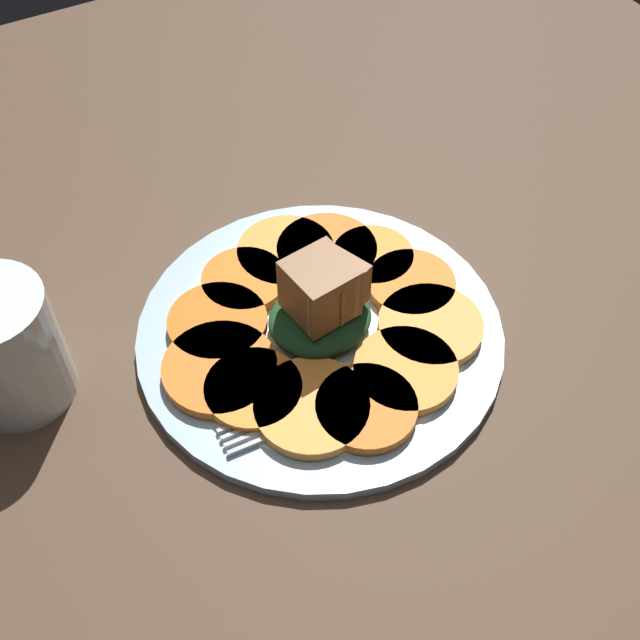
# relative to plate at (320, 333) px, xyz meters

# --- Properties ---
(table_slab) EXTENTS (1.20, 1.20, 0.02)m
(table_slab) POSITION_rel_plate_xyz_m (0.00, 0.00, -0.02)
(table_slab) COLOR #4C3828
(table_slab) RESTS_ON ground
(plate) EXTENTS (0.29, 0.29, 0.01)m
(plate) POSITION_rel_plate_xyz_m (0.00, 0.00, 0.00)
(plate) COLOR #99B7D1
(plate) RESTS_ON table_slab
(carrot_slice_0) EXTENTS (0.08, 0.08, 0.01)m
(carrot_slice_0) POSITION_rel_plate_xyz_m (-0.07, 0.04, 0.01)
(carrot_slice_0) COLOR #D66114
(carrot_slice_0) RESTS_ON plate
(carrot_slice_1) EXTENTS (0.09, 0.09, 0.01)m
(carrot_slice_1) POSITION_rel_plate_xyz_m (-0.09, 0.00, 0.01)
(carrot_slice_1) COLOR orange
(carrot_slice_1) RESTS_ON plate
(carrot_slice_2) EXTENTS (0.07, 0.07, 0.01)m
(carrot_slice_2) POSITION_rel_plate_xyz_m (-0.07, -0.03, 0.01)
(carrot_slice_2) COLOR orange
(carrot_slice_2) RESTS_ON plate
(carrot_slice_3) EXTENTS (0.09, 0.09, 0.01)m
(carrot_slice_3) POSITION_rel_plate_xyz_m (-0.04, -0.06, 0.01)
(carrot_slice_3) COLOR orange
(carrot_slice_3) RESTS_ON plate
(carrot_slice_4) EXTENTS (0.08, 0.08, 0.01)m
(carrot_slice_4) POSITION_rel_plate_xyz_m (-0.01, -0.09, 0.01)
(carrot_slice_4) COLOR orange
(carrot_slice_4) RESTS_ON plate
(carrot_slice_5) EXTENTS (0.08, 0.08, 0.01)m
(carrot_slice_5) POSITION_rel_plate_xyz_m (0.03, -0.07, 0.01)
(carrot_slice_5) COLOR orange
(carrot_slice_5) RESTS_ON plate
(carrot_slice_6) EXTENTS (0.08, 0.08, 0.01)m
(carrot_slice_6) POSITION_rel_plate_xyz_m (0.08, -0.04, 0.01)
(carrot_slice_6) COLOR orange
(carrot_slice_6) RESTS_ON plate
(carrot_slice_7) EXTENTS (0.07, 0.07, 0.01)m
(carrot_slice_7) POSITION_rel_plate_xyz_m (0.09, -0.00, 0.01)
(carrot_slice_7) COLOR orange
(carrot_slice_7) RESTS_ON plate
(carrot_slice_8) EXTENTS (0.07, 0.07, 0.01)m
(carrot_slice_8) POSITION_rel_plate_xyz_m (0.08, 0.04, 0.01)
(carrot_slice_8) COLOR orange
(carrot_slice_8) RESTS_ON plate
(carrot_slice_9) EXTENTS (0.09, 0.09, 0.01)m
(carrot_slice_9) POSITION_rel_plate_xyz_m (0.05, 0.07, 0.01)
(carrot_slice_9) COLOR orange
(carrot_slice_9) RESTS_ON plate
(carrot_slice_10) EXTENTS (0.08, 0.08, 0.01)m
(carrot_slice_10) POSITION_rel_plate_xyz_m (0.01, 0.08, 0.01)
(carrot_slice_10) COLOR orange
(carrot_slice_10) RESTS_ON plate
(carrot_slice_11) EXTENTS (0.07, 0.07, 0.01)m
(carrot_slice_11) POSITION_rel_plate_xyz_m (-0.03, 0.07, 0.01)
(carrot_slice_11) COLOR orange
(carrot_slice_11) RESTS_ON plate
(center_pile) EXTENTS (0.08, 0.08, 0.07)m
(center_pile) POSITION_rel_plate_xyz_m (0.00, 0.00, 0.04)
(center_pile) COLOR #1E4723
(center_pile) RESTS_ON plate
(fork) EXTENTS (0.20, 0.03, 0.00)m
(fork) POSITION_rel_plate_xyz_m (-0.02, -0.07, 0.01)
(fork) COLOR #B2B2B7
(fork) RESTS_ON plate
(water_glass) EXTENTS (0.08, 0.08, 0.10)m
(water_glass) POSITION_rel_plate_xyz_m (-0.22, 0.07, 0.05)
(water_glass) COLOR silver
(water_glass) RESTS_ON table_slab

